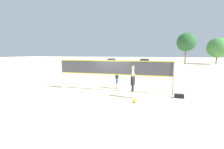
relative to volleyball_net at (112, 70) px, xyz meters
name	(u,v)px	position (x,y,z in m)	size (l,w,h in m)	color
ground_plane	(112,91)	(0.00, 0.00, -1.64)	(200.00, 200.00, 0.00)	beige
volleyball_net	(112,70)	(0.00, 0.00, 0.00)	(8.67, 0.12, 2.33)	beige
player_spiker	(133,82)	(1.71, -1.32, -0.56)	(0.28, 0.69, 2.06)	beige
player_blocker	(117,75)	(0.18, 0.86, -0.54)	(0.28, 0.70, 2.09)	tan
volleyball	(135,101)	(1.96, -2.15, -1.53)	(0.23, 0.23, 0.23)	yellow
gear_bag	(179,96)	(4.60, -0.51, -1.52)	(0.56, 0.28, 0.25)	black
parked_car_near	(146,62)	(1.28, 27.20, -0.98)	(4.68, 2.41, 1.47)	#232328
parked_car_mid	(112,62)	(-6.99, 26.38, -0.98)	(4.56, 2.48, 1.48)	silver
tree_left_cluster	(186,42)	(10.89, 30.82, 3.90)	(4.55, 4.55, 7.83)	brown
tree_right_cluster	(218,48)	(18.59, 33.03, 2.58)	(4.92, 4.92, 6.69)	brown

